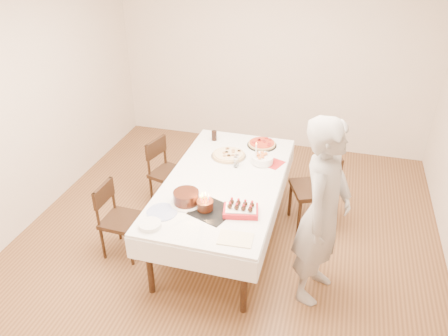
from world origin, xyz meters
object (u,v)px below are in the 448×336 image
(pasta_bowl, at_px, (262,159))
(strawberry_box, at_px, (241,210))
(chair_left_savory, at_px, (170,174))
(pizza_pepperoni, at_px, (262,144))
(chair_right_savory, at_px, (313,189))
(birthday_cake, at_px, (205,202))
(taper_candle, at_px, (256,153))
(layer_cake, at_px, (186,198))
(dining_table, at_px, (224,210))
(cola_glass, at_px, (214,136))
(person, at_px, (323,213))
(pizza_white, at_px, (229,155))
(chair_left_dessert, at_px, (122,221))

(pasta_bowl, distance_m, strawberry_box, 0.95)
(chair_left_savory, xyz_separation_m, pizza_pepperoni, (1.03, 0.36, 0.36))
(chair_right_savory, bearing_deg, birthday_cake, -153.18)
(chair_right_savory, height_order, taper_candle, taper_candle)
(layer_cake, xyz_separation_m, strawberry_box, (0.53, -0.02, -0.02))
(dining_table, distance_m, chair_left_savory, 0.94)
(chair_left_savory, bearing_deg, pizza_pepperoni, -145.77)
(pizza_pepperoni, distance_m, cola_glass, 0.57)
(chair_left_savory, distance_m, taper_candle, 1.15)
(chair_right_savory, height_order, birthday_cake, chair_right_savory)
(person, relative_size, layer_cake, 5.77)
(pasta_bowl, height_order, birthday_cake, birthday_cake)
(chair_left_savory, height_order, strawberry_box, strawberry_box)
(strawberry_box, bearing_deg, taper_candle, 93.58)
(chair_left_savory, height_order, pizza_white, chair_left_savory)
(pizza_white, relative_size, strawberry_box, 1.26)
(pasta_bowl, height_order, cola_glass, cola_glass)
(taper_candle, bearing_deg, strawberry_box, -86.42)
(person, bearing_deg, pizza_white, 63.72)
(chair_right_savory, xyz_separation_m, cola_glass, (-1.22, 0.32, 0.34))
(dining_table, distance_m, cola_glass, 1.00)
(chair_right_savory, bearing_deg, pasta_bowl, 164.15)
(taper_candle, bearing_deg, person, -49.39)
(chair_right_savory, xyz_separation_m, pasta_bowl, (-0.56, -0.07, 0.33))
(chair_right_savory, xyz_separation_m, pizza_white, (-0.95, -0.03, 0.30))
(dining_table, relative_size, chair_left_dessert, 2.67)
(pizza_pepperoni, bearing_deg, pizza_white, -129.89)
(pizza_pepperoni, bearing_deg, person, -59.54)
(chair_left_dessert, xyz_separation_m, taper_candle, (1.17, 0.88, 0.48))
(pizza_pepperoni, height_order, cola_glass, cola_glass)
(cola_glass, xyz_separation_m, strawberry_box, (0.65, -1.34, -0.02))
(chair_left_dessert, distance_m, layer_cake, 0.82)
(taper_candle, distance_m, strawberry_box, 0.92)
(chair_left_savory, height_order, taper_candle, taper_candle)
(dining_table, relative_size, cola_glass, 18.26)
(pizza_pepperoni, height_order, strawberry_box, strawberry_box)
(person, xyz_separation_m, pasta_bowl, (-0.71, 0.94, -0.09))
(chair_left_dessert, height_order, cola_glass, cola_glass)
(dining_table, bearing_deg, cola_glass, 112.99)
(pizza_pepperoni, bearing_deg, birthday_cake, -100.15)
(chair_right_savory, height_order, chair_left_dessert, chair_right_savory)
(pasta_bowl, bearing_deg, dining_table, -124.97)
(taper_candle, bearing_deg, pasta_bowl, 33.99)
(dining_table, relative_size, strawberry_box, 6.89)
(pizza_white, bearing_deg, person, -41.90)
(dining_table, relative_size, pizza_white, 5.49)
(pizza_white, height_order, pizza_pepperoni, same)
(cola_glass, bearing_deg, chair_left_dessert, -113.84)
(pizza_white, bearing_deg, dining_table, -80.48)
(dining_table, height_order, pizza_pepperoni, pizza_pepperoni)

